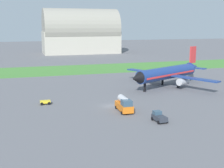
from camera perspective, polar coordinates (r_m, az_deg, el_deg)
ground_plane at (r=70.85m, az=-0.26°, el=-4.18°), size 600.00×600.00×0.00m
grass_taxiway_strip at (r=129.23m, az=-8.18°, el=2.67°), size 360.00×28.00×0.08m
airplane_midfield_jet at (r=94.05m, az=10.60°, el=2.05°), size 30.64×30.75×11.70m
baggage_cart_near_gate at (r=73.97m, az=-12.46°, el=-3.33°), size 2.43×1.80×0.90m
pushback_tug_midfield at (r=60.23m, az=8.86°, el=-6.17°), size 2.21×3.69×1.95m
fuel_truck_by_runway at (r=66.25m, az=2.30°, el=-3.85°), size 2.86×6.59×3.29m
hangar_distant at (r=205.08m, az=-5.92°, el=9.53°), size 49.60×25.35×29.34m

